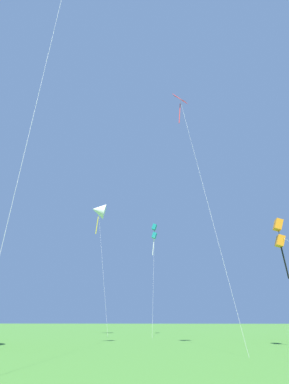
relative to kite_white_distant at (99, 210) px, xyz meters
The scene contains 4 objects.
kite_white_distant is the anchor object (origin of this frame).
kite_red_high 24.00m from the kite_white_distant, 62.78° to the right, with size 3.25×6.65×18.29m.
kite_orange_box 27.26m from the kite_white_distant, 47.99° to the right, with size 4.14×11.30×8.46m.
kite_teal_box 7.83m from the kite_white_distant, 15.48° to the left, with size 0.73×9.79×13.71m.
Camera 1 is at (2.52, -3.40, 1.63)m, focal length 34.85 mm.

